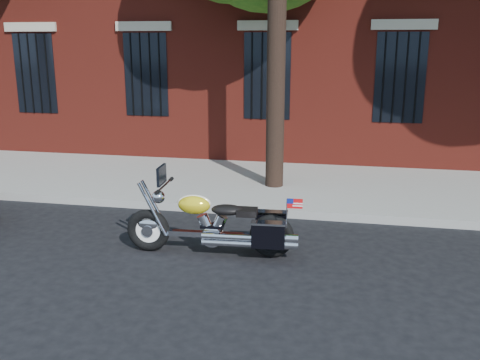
# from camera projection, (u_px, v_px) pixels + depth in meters

# --- Properties ---
(ground) EXTENTS (120.00, 120.00, 0.00)m
(ground) POSITION_uv_depth(u_px,v_px,m) (216.00, 241.00, 8.24)
(ground) COLOR black
(ground) RESTS_ON ground
(curb) EXTENTS (40.00, 0.16, 0.15)m
(curb) POSITION_uv_depth(u_px,v_px,m) (234.00, 209.00, 9.53)
(curb) COLOR gray
(curb) RESTS_ON ground
(sidewalk) EXTENTS (40.00, 3.60, 0.15)m
(sidewalk) POSITION_uv_depth(u_px,v_px,m) (253.00, 183.00, 11.32)
(sidewalk) COLOR gray
(sidewalk) RESTS_ON ground
(motorcycle) EXTENTS (2.55, 0.80, 1.28)m
(motorcycle) POSITION_uv_depth(u_px,v_px,m) (218.00, 226.00, 7.59)
(motorcycle) COLOR black
(motorcycle) RESTS_ON ground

